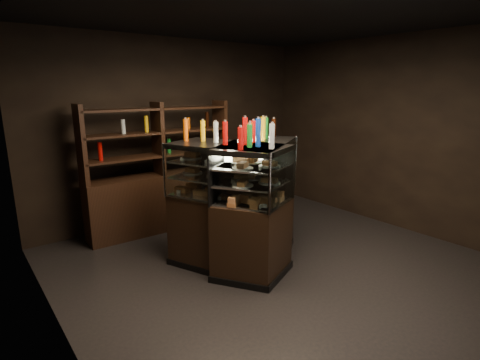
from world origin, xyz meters
The scene contains 7 objects.
ground centered at (0.00, 0.00, 0.00)m, with size 5.00×5.00×0.00m, color black.
room_shell centered at (0.00, 0.00, 1.94)m, with size 5.02×5.02×3.01m.
display_case centered at (-0.32, 0.28, 0.52)m, with size 1.76×1.61×1.57m.
food_display centered at (-0.32, 0.28, 1.19)m, with size 1.30×1.28×0.48m.
bottles_top centered at (-0.32, 0.28, 1.71)m, with size 1.13×1.14×0.30m.
potted_conifer centered at (0.90, 1.23, 0.47)m, with size 0.38×0.38×0.82m.
back_shelving centered at (-0.56, 2.05, 0.61)m, with size 2.31×0.49×2.00m.
Camera 1 is at (-3.07, -3.19, 2.22)m, focal length 28.00 mm.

